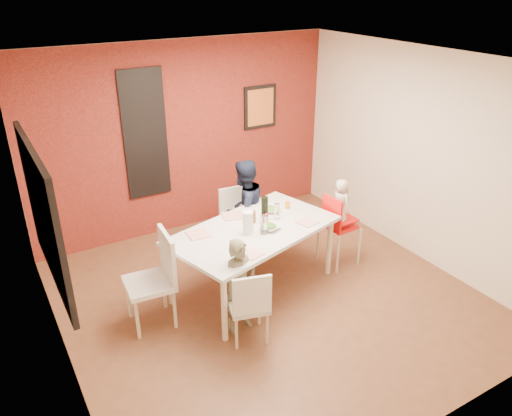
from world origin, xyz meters
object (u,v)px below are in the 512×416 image
dining_table (253,234)px  chair_far (236,215)px  chair_near (250,303)px  chair_left (157,274)px  high_chair (338,224)px  child_far (244,209)px  toddler (341,202)px  child_near (240,286)px  wine_bottle (265,209)px  paper_towel_roll (248,223)px

dining_table → chair_far: (0.30, 0.99, -0.26)m
chair_near → chair_left: 1.05m
chair_far → high_chair: 1.39m
child_far → toddler: (0.93, -0.81, 0.20)m
chair_far → child_near: (-0.80, -1.57, 0.05)m
child_near → toddler: 1.84m
chair_near → chair_left: bearing=-34.0°
chair_near → chair_far: chair_far is taller
chair_far → chair_left: bearing=-141.4°
toddler → child_near: bearing=107.5°
child_near → child_far: size_ratio=0.79×
chair_near → high_chair: bearing=-140.3°
chair_near → child_far: bearing=-101.4°
dining_table → chair_far: chair_far is taller
child_near → wine_bottle: bearing=33.2°
chair_near → toddler: 1.95m
dining_table → chair_near: size_ratio=2.55×
wine_bottle → chair_far: bearing=84.3°
chair_left → paper_towel_roll: 1.14m
chair_left → chair_near: bearing=44.8°
chair_near → chair_far: size_ratio=0.98×
chair_left → child_near: child_near is taller
chair_left → wine_bottle: 1.46m
dining_table → wine_bottle: size_ratio=6.97×
dining_table → wine_bottle: bearing=25.3°
wine_bottle → child_near: bearing=-136.2°
dining_table → paper_towel_roll: (-0.11, -0.06, 0.21)m
chair_far → high_chair: size_ratio=0.89×
dining_table → high_chair: 1.21m
chair_far → toddler: size_ratio=1.42×
dining_table → child_near: size_ratio=2.01×
wine_bottle → high_chair: bearing=-9.3°
toddler → wine_bottle: bearing=81.8°
chair_far → chair_left: size_ratio=0.82×
dining_table → child_far: 0.81m
child_near → child_far: child_far is taller
high_chair → paper_towel_roll: bearing=86.0°
dining_table → chair_left: (-1.19, -0.01, -0.15)m
toddler → wine_bottle: size_ratio=1.96×
high_chair → toddler: bearing=-86.8°
child_far → toddler: bearing=122.1°
high_chair → paper_towel_roll: size_ratio=3.64×
chair_far → child_far: (-0.01, -0.24, 0.19)m
dining_table → paper_towel_roll: 0.24m
dining_table → high_chair: (1.20, -0.06, -0.15)m
high_chair → chair_near: bearing=109.5°
paper_towel_roll → wine_bottle: bearing=27.0°
chair_far → child_far: bearing=-86.9°
chair_far → wine_bottle: 1.01m
high_chair → child_near: child_near is taller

